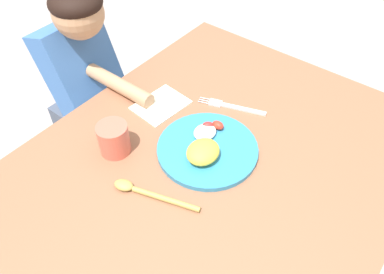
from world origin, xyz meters
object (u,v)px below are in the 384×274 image
spoon (145,192)px  person (91,111)px  drinking_cup (114,139)px  fork (232,107)px  plate (207,148)px

spoon → person: size_ratio=0.21×
drinking_cup → person: bearing=63.5°
spoon → drinking_cup: drinking_cup is taller
spoon → drinking_cup: 0.17m
fork → drinking_cup: drinking_cup is taller
plate → person: (0.04, 0.56, -0.21)m
fork → person: (-0.15, 0.51, -0.20)m
fork → spoon: spoon is taller
plate → spoon: bearing=169.7°
plate → fork: size_ratio=1.34×
fork → person: size_ratio=0.20×
person → fork: bearing=106.3°
plate → fork: plate is taller
fork → drinking_cup: bearing=46.6°
plate → spoon: size_ratio=1.23×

